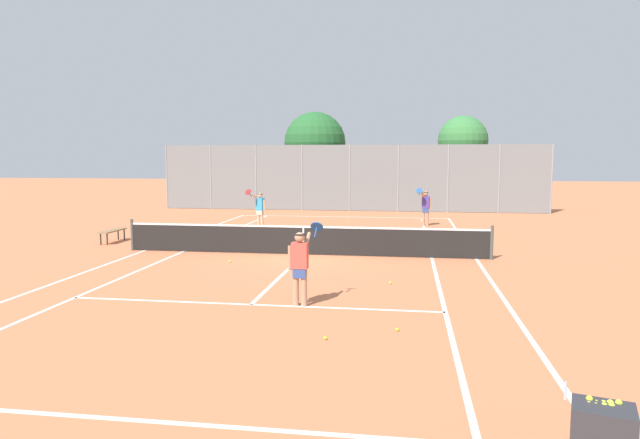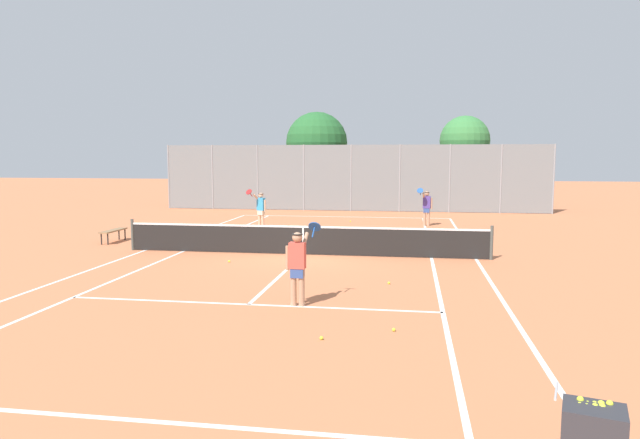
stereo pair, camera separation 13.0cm
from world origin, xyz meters
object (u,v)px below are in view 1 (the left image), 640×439
loose_tennis_ball_1 (325,338)px  tree_behind_left (315,144)px  loose_tennis_ball_4 (349,221)px  player_far_right (426,206)px  loose_tennis_ball_5 (397,329)px  tennis_net (303,239)px  ball_cart (602,439)px  tree_behind_right (463,142)px  player_near_side (300,263)px  loose_tennis_ball_3 (230,261)px  player_far_left (260,208)px  loose_tennis_ball_0 (236,227)px  courtside_bench (113,231)px  loose_tennis_ball_2 (390,283)px

loose_tennis_ball_1 → tree_behind_left: (-4.50, 26.85, 3.94)m
loose_tennis_ball_1 → loose_tennis_ball_4: size_ratio=1.00×
player_far_right → tree_behind_left: 12.27m
player_far_right → loose_tennis_ball_5: bearing=-93.6°
loose_tennis_ball_1 → tennis_net: bearing=102.7°
ball_cart → tree_behind_right: bearing=87.2°
player_far_right → player_near_side: bearing=-101.8°
player_far_right → tennis_net: bearing=-116.1°
loose_tennis_ball_1 → loose_tennis_ball_3: bearing=119.7°
ball_cart → loose_tennis_ball_5: ball_cart is taller
ball_cart → player_far_left: size_ratio=0.54×
loose_tennis_ball_0 → tree_behind_left: tree_behind_left is taller
loose_tennis_ball_0 → loose_tennis_ball_4: bearing=32.6°
player_far_right → courtside_bench: size_ratio=1.18×
loose_tennis_ball_4 → tree_behind_right: 10.65m
player_near_side → tree_behind_right: bearing=76.8°
ball_cart → tree_behind_left: (-7.74, 30.96, 3.44)m
loose_tennis_ball_2 → tree_behind_left: (-5.50, 22.27, 3.94)m
loose_tennis_ball_0 → loose_tennis_ball_4: (4.81, 3.07, 0.00)m
player_near_side → player_far_left: 13.33m
ball_cart → courtside_bench: ball_cart is taller
loose_tennis_ball_4 → tree_behind_left: (-3.13, 8.76, 3.94)m
loose_tennis_ball_0 → tree_behind_right: size_ratio=0.01×
loose_tennis_ball_3 → tree_behind_right: (8.59, 19.03, 4.02)m
player_near_side → loose_tennis_ball_1: 2.52m
loose_tennis_ball_0 → courtside_bench: size_ratio=0.04×
loose_tennis_ball_2 → courtside_bench: (-10.47, 5.53, 0.38)m
player_far_left → player_near_side: bearing=-71.8°
player_far_left → loose_tennis_ball_4: bearing=41.5°
player_far_right → player_far_left: bearing=-163.0°
loose_tennis_ball_4 → ball_cart: bearing=-78.3°
loose_tennis_ball_0 → ball_cart: bearing=-63.8°
loose_tennis_ball_4 → courtside_bench: (-8.10, -7.97, 0.38)m
player_near_side → player_far_right: bearing=78.2°
loose_tennis_ball_3 → courtside_bench: bearing=149.5°
loose_tennis_ball_4 → tree_behind_left: bearing=109.6°
ball_cart → tree_behind_left: tree_behind_left is taller
loose_tennis_ball_3 → loose_tennis_ball_4: size_ratio=1.00×
player_near_side → loose_tennis_ball_3: (-3.04, 4.64, -0.89)m
loose_tennis_ball_0 → loose_tennis_ball_3: bearing=-74.4°
loose_tennis_ball_0 → loose_tennis_ball_5: 16.14m
loose_tennis_ball_2 → loose_tennis_ball_4: (-2.38, 13.50, 0.00)m
player_far_left → loose_tennis_ball_0: bearing=171.8°
tree_behind_left → tree_behind_right: tree_behind_left is taller
loose_tennis_ball_0 → loose_tennis_ball_2: bearing=-55.4°
tennis_net → loose_tennis_ball_1: (1.93, -8.52, -0.48)m
courtside_bench → tree_behind_left: bearing=73.5°
player_far_left → player_far_right: bearing=17.0°
loose_tennis_ball_3 → loose_tennis_ball_5: size_ratio=1.00×
ball_cart → loose_tennis_ball_4: (-4.61, 22.19, -0.50)m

